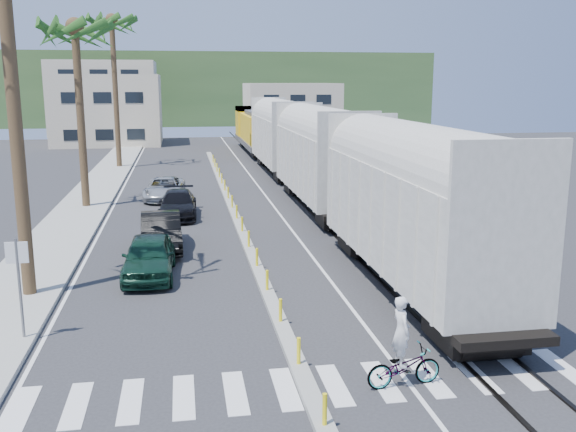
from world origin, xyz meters
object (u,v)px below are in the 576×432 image
at_px(car_lead, 149,256).
at_px(car_second, 161,232).
at_px(street_sign, 19,275).
at_px(cyclist, 403,358).

distance_m(car_lead, car_second, 4.00).
height_order(street_sign, car_second, street_sign).
xyz_separation_m(street_sign, car_second, (3.55, 9.72, -1.18)).
distance_m(street_sign, car_second, 10.41).
xyz_separation_m(car_lead, car_second, (0.34, 3.99, 0.01)).
xyz_separation_m(street_sign, cyclist, (9.59, -4.32, -1.25)).
relative_size(street_sign, car_second, 0.62).
bearing_deg(cyclist, car_second, 16.86).
relative_size(street_sign, car_lead, 0.65).
bearing_deg(car_second, car_lead, -97.37).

